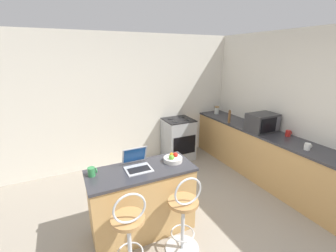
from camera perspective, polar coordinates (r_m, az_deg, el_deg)
The scene contains 14 objects.
wall_back at distance 4.60m, azimuth -10.78°, elevation 6.11°, with size 12.00×0.06×2.60m.
breakfast_bar at distance 3.00m, azimuth -6.52°, elevation -18.31°, with size 1.29×0.55×0.89m.
counter_right at distance 4.53m, azimuth 22.56°, elevation -6.55°, with size 0.59×3.32×0.89m.
bar_stool_near at distance 2.54m, azimuth -9.76°, elevation -25.65°, with size 0.40×0.40×1.00m.
bar_stool_far at distance 2.72m, azimuth 4.03°, elevation -21.99°, with size 0.40×0.40×1.00m.
laptop at distance 2.78m, azimuth -7.93°, elevation -9.26°, with size 0.31×0.32×0.24m.
microwave at distance 4.33m, azimuth 22.82°, elevation 0.84°, with size 0.51×0.37×0.32m.
stove_range at distance 4.90m, azimuth 2.62°, elevation -3.29°, with size 0.60×0.57×0.90m.
pepper_mill at distance 4.64m, azimuth 15.32°, elevation 2.33°, with size 0.05×0.05×0.27m.
mug_green at distance 2.73m, azimuth -18.78°, elevation -10.93°, with size 0.10×0.08×0.10m.
storage_jar at distance 5.30m, azimuth 12.26°, elevation 3.95°, with size 0.11×0.11×0.17m.
mug_red at distance 4.27m, azimuth 28.20°, elevation -1.64°, with size 0.10×0.08×0.10m.
fruit_bowl at distance 2.91m, azimuth 1.26°, elevation -8.30°, with size 0.24×0.24×0.11m.
mug_white at distance 3.81m, azimuth 31.91°, elevation -4.46°, with size 0.10×0.08×0.10m.
Camera 1 is at (-1.13, -1.54, 2.21)m, focal length 24.00 mm.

